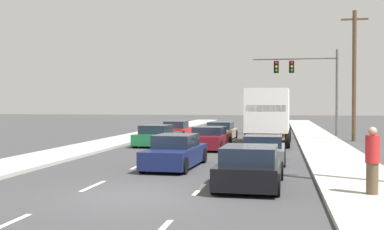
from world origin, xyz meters
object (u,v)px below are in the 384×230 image
object	(u,v)px
car_green	(157,136)
car_tan	(221,132)
car_navy	(176,153)
car_black	(250,168)
traffic_signal_mast	(302,74)
car_maroon	(210,139)
utility_pole_mid	(354,74)
car_gray	(263,150)
car_red	(177,130)
box_truck	(269,113)
pedestrian_near_corner	(372,160)

from	to	relation	value
car_green	car_tan	size ratio (longest dim) A/B	0.98
car_navy	car_black	xyz separation A→B (m)	(3.26, -4.16, -0.01)
car_tan	traffic_signal_mast	xyz separation A→B (m)	(5.84, 5.77, 4.38)
car_green	car_maroon	xyz separation A→B (m)	(3.49, -1.67, 0.00)
car_maroon	traffic_signal_mast	xyz separation A→B (m)	(5.64, 12.85, 4.39)
traffic_signal_mast	utility_pole_mid	xyz separation A→B (m)	(3.28, -5.33, -0.37)
traffic_signal_mast	car_gray	bearing A→B (deg)	-97.41
car_red	traffic_signal_mast	world-z (taller)	traffic_signal_mast
car_maroon	car_navy	distance (m)	8.18
box_truck	car_black	world-z (taller)	box_truck
car_green	car_maroon	world-z (taller)	car_green
car_green	traffic_signal_mast	bearing A→B (deg)	50.77
car_red	car_gray	distance (m)	16.25
car_maroon	car_black	world-z (taller)	car_black
car_black	car_red	bearing A→B (deg)	107.81
car_navy	utility_pole_mid	world-z (taller)	utility_pole_mid
traffic_signal_mast	pedestrian_near_corner	world-z (taller)	traffic_signal_mast
pedestrian_near_corner	car_black	bearing A→B (deg)	157.64
box_truck	traffic_signal_mast	distance (m)	10.11
car_maroon	car_gray	xyz separation A→B (m)	(3.21, -5.78, -0.05)
utility_pole_mid	pedestrian_near_corner	size ratio (longest dim) A/B	4.89
car_maroon	box_truck	xyz separation A→B (m)	(3.27, 3.49, 1.39)
car_black	pedestrian_near_corner	distance (m)	3.69
car_maroon	car_gray	distance (m)	6.61
car_tan	car_gray	distance (m)	13.31
car_black	box_truck	bearing A→B (deg)	89.15
car_green	car_navy	bearing A→B (deg)	-71.68
utility_pole_mid	car_black	bearing A→B (deg)	-106.50
car_green	car_black	bearing A→B (deg)	-65.01
car_navy	box_truck	bearing A→B (deg)	73.30
car_tan	car_gray	xyz separation A→B (m)	(3.42, -12.86, -0.06)
box_truck	car_black	size ratio (longest dim) A/B	1.94
car_red	traffic_signal_mast	size ratio (longest dim) A/B	0.67
car_tan	car_navy	bearing A→B (deg)	-90.10
car_maroon	car_black	distance (m)	12.70
car_navy	traffic_signal_mast	bearing A→B (deg)	74.41
car_green	car_navy	xyz separation A→B (m)	(3.26, -9.84, 0.02)
car_black	utility_pole_mid	bearing A→B (deg)	73.50
car_tan	car_navy	distance (m)	15.26
box_truck	utility_pole_mid	world-z (taller)	utility_pole_mid
car_navy	utility_pole_mid	bearing A→B (deg)	59.76
car_maroon	car_gray	size ratio (longest dim) A/B	1.12
car_green	car_navy	size ratio (longest dim) A/B	0.97
car_tan	car_black	size ratio (longest dim) A/B	1.12
car_tan	traffic_signal_mast	size ratio (longest dim) A/B	0.68
car_green	car_tan	bearing A→B (deg)	58.74
car_gray	car_navy	bearing A→B (deg)	-145.19
car_green	car_navy	distance (m)	10.37
car_maroon	traffic_signal_mast	world-z (taller)	traffic_signal_mast
car_gray	pedestrian_near_corner	world-z (taller)	pedestrian_near_corner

